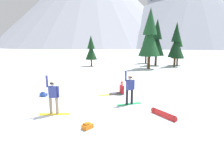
{
  "coord_description": "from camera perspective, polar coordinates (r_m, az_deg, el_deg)",
  "views": [
    {
      "loc": [
        5.3,
        -7.41,
        3.6
      ],
      "look_at": [
        0.45,
        3.37,
        1.0
      ],
      "focal_mm": 29.92,
      "sensor_mm": 36.0,
      "label": 1
    }
  ],
  "objects": [
    {
      "name": "snowboarder_foreground",
      "position": [
        9.9,
        -17.52,
        -3.61
      ],
      "size": [
        1.54,
        0.95,
        2.04
      ],
      "color": "yellow",
      "rests_on": "ground_plane"
    },
    {
      "name": "peak_west_ridge",
      "position": [
        204.37,
        -6.29,
        24.02
      ],
      "size": [
        182.97,
        182.97,
        86.18
      ],
      "color": "#9EA3B2",
      "rests_on": "ground_plane"
    },
    {
      "name": "peak_east_ridge",
      "position": [
        194.72,
        22.82,
        21.15
      ],
      "size": [
        170.27,
        170.27,
        69.45
      ],
      "color": "#8C93A3",
      "rests_on": "ground_plane"
    },
    {
      "name": "pine_tree_twin",
      "position": [
        34.29,
        10.44,
        11.45
      ],
      "size": [
        2.17,
        2.17,
        5.79
      ],
      "color": "#472D19",
      "rests_on": "ground_plane"
    },
    {
      "name": "pine_tree_tall",
      "position": [
        31.44,
        13.51,
        12.8
      ],
      "size": [
        2.54,
        2.54,
        7.35
      ],
      "color": "#472D19",
      "rests_on": "ground_plane"
    },
    {
      "name": "loose_snowboard_far_spare",
      "position": [
        9.71,
        15.45,
        -8.89
      ],
      "size": [
        1.47,
        1.02,
        0.29
      ],
      "color": "red",
      "rests_on": "ground_plane"
    },
    {
      "name": "snowboarder_background",
      "position": [
        13.34,
        2.28,
        -1.81
      ],
      "size": [
        1.6,
        1.4,
        0.95
      ],
      "color": "#4C4C51",
      "rests_on": "ground_plane"
    },
    {
      "name": "pine_tree_short",
      "position": [
        30.57,
        18.94,
        11.83
      ],
      "size": [
        2.21,
        2.21,
        6.69
      ],
      "color": "#472D19",
      "rests_on": "ground_plane"
    },
    {
      "name": "ground_plane",
      "position": [
        9.79,
        -10.71,
        -9.39
      ],
      "size": [
        800.0,
        800.0,
        0.0
      ],
      "primitive_type": "plane",
      "color": "silver"
    },
    {
      "name": "pine_tree_slender",
      "position": [
        27.05,
        11.49,
        14.12
      ],
      "size": [
        3.05,
        3.05,
        8.31
      ],
      "color": "#472D19",
      "rests_on": "ground_plane"
    },
    {
      "name": "backpack_orange",
      "position": [
        8.27,
        -7.54,
        -12.62
      ],
      "size": [
        0.43,
        0.55,
        0.27
      ],
      "color": "orange",
      "rests_on": "ground_plane"
    },
    {
      "name": "pine_tree_broad",
      "position": [
        32.56,
        19.58,
        10.44
      ],
      "size": [
        2.13,
        2.13,
        5.29
      ],
      "color": "#472D19",
      "rests_on": "ground_plane"
    },
    {
      "name": "pine_tree_young",
      "position": [
        29.91,
        -6.4,
        10.43
      ],
      "size": [
        1.85,
        1.85,
        4.79
      ],
      "color": "#472D19",
      "rests_on": "ground_plane"
    },
    {
      "name": "snowboarder_midground",
      "position": [
        11.06,
        5.39,
        -1.41
      ],
      "size": [
        1.31,
        1.24,
        2.04
      ],
      "color": "#19B259",
      "rests_on": "ground_plane"
    },
    {
      "name": "backpack_blue",
      "position": [
        13.71,
        -20.2,
        -3.0
      ],
      "size": [
        0.55,
        0.42,
        0.31
      ],
      "color": "#2D4C9E",
      "rests_on": "ground_plane"
    }
  ]
}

